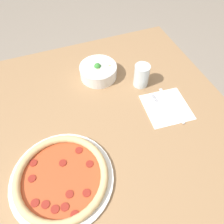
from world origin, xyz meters
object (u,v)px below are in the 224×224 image
object	(u,v)px
pizza	(61,178)
glass	(141,75)
knife	(172,107)
fork	(161,109)
bowl	(98,71)

from	to	relation	value
pizza	glass	distance (m)	0.54
knife	glass	world-z (taller)	glass
fork	glass	bearing A→B (deg)	6.55
fork	bowl	bearing A→B (deg)	33.10
pizza	bowl	world-z (taller)	bowl
pizza	bowl	xyz separation A→B (m)	(0.27, 0.43, 0.02)
bowl	fork	distance (m)	0.34
pizza	glass	size ratio (longest dim) A/B	3.26
pizza	knife	bearing A→B (deg)	15.73
knife	fork	bearing A→B (deg)	82.71
bowl	fork	xyz separation A→B (m)	(0.18, -0.28, -0.03)
fork	glass	size ratio (longest dim) A/B	1.62
bowl	fork	size ratio (longest dim) A/B	1.01
pizza	bowl	distance (m)	0.51
glass	knife	bearing A→B (deg)	-68.87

